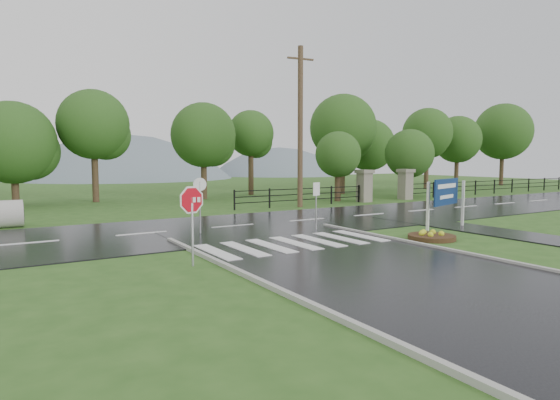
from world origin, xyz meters
TOP-DOWN VIEW (x-y plane):
  - ground at (0.00, 0.00)m, footprint 120.00×120.00m
  - main_road at (0.00, 10.00)m, footprint 90.00×8.00m
  - walkway at (8.50, 4.00)m, footprint 2.20×11.00m
  - crosswalk at (0.00, 5.00)m, footprint 6.50×2.80m
  - curb_left at (-3.55, -4.00)m, footprint 0.15×24.00m
  - pillar_west at (13.00, 16.00)m, footprint 1.00×1.00m
  - pillar_east at (17.00, 16.00)m, footprint 1.00×1.00m
  - fence_west at (7.75, 16.00)m, footprint 9.58×0.08m
  - fence_east at (27.75, 16.00)m, footprint 20.58×0.08m
  - hills at (3.49, 65.00)m, footprint 102.00×48.00m
  - treeline at (1.00, 24.00)m, footprint 83.20×5.20m
  - stop_sign at (-4.25, 3.76)m, footprint 1.04×0.27m
  - estate_billboard at (7.64, 4.78)m, footprint 2.38×0.79m
  - flower_bed at (4.94, 3.20)m, footprint 1.74×1.74m
  - reg_sign_small at (2.54, 7.25)m, footprint 0.43×0.16m
  - reg_sign_round at (-2.00, 8.82)m, footprint 0.52×0.14m
  - utility_pole_east at (7.28, 15.50)m, footprint 1.74×0.34m
  - entrance_tree_left at (11.84, 17.50)m, footprint 3.22×3.22m
  - entrance_tree_right at (18.94, 17.50)m, footprint 3.80×3.80m

SIDE VIEW (x-z plane):
  - hills at x=3.49m, z-range -39.54..8.46m
  - ground at x=0.00m, z-range 0.00..0.00m
  - main_road at x=0.00m, z-range -0.02..0.02m
  - walkway at x=8.50m, z-range -0.02..0.02m
  - curb_left at x=-3.55m, z-range -0.06..0.06m
  - treeline at x=1.00m, z-range -5.00..5.00m
  - crosswalk at x=0.00m, z-range 0.05..0.07m
  - flower_bed at x=4.94m, z-range -0.04..0.30m
  - fence_west at x=7.75m, z-range 0.12..1.32m
  - fence_east at x=27.75m, z-range 0.14..1.34m
  - pillar_west at x=13.00m, z-range 0.06..2.30m
  - pillar_east at x=17.00m, z-range 0.06..2.30m
  - reg_sign_round at x=-2.00m, z-range 0.30..2.56m
  - reg_sign_small at x=2.54m, z-range 0.43..2.45m
  - estate_billboard at x=7.64m, z-range 0.40..2.55m
  - stop_sign at x=-4.25m, z-range 0.49..2.90m
  - entrance_tree_left at x=11.84m, z-range 0.82..5.74m
  - entrance_tree_right at x=18.94m, z-range 0.73..6.03m
  - utility_pole_east at x=7.28m, z-range 0.08..9.89m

